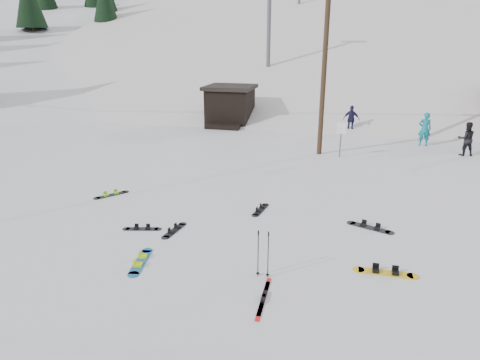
# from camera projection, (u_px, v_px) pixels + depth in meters

# --- Properties ---
(ground) EXTENTS (200.00, 200.00, 0.00)m
(ground) POSITION_uv_depth(u_px,v_px,m) (195.00, 287.00, 10.92)
(ground) COLOR silver
(ground) RESTS_ON ground
(ski_slope) EXTENTS (60.00, 85.24, 65.97)m
(ski_slope) POSITION_uv_depth(u_px,v_px,m) (323.00, 161.00, 65.20)
(ski_slope) COLOR silver
(ski_slope) RESTS_ON ground
(ridge_left) EXTENTS (47.54, 95.03, 58.38)m
(ridge_left) POSITION_uv_depth(u_px,v_px,m) (88.00, 151.00, 67.02)
(ridge_left) COLOR silver
(ridge_left) RESTS_ON ground
(treeline_left) EXTENTS (20.00, 64.00, 10.00)m
(treeline_left) POSITION_uv_depth(u_px,v_px,m) (56.00, 85.00, 55.70)
(treeline_left) COLOR black
(treeline_left) RESTS_ON ground
(treeline_crest) EXTENTS (50.00, 6.00, 10.00)m
(treeline_crest) POSITION_uv_depth(u_px,v_px,m) (337.00, 67.00, 89.82)
(treeline_crest) COLOR black
(treeline_crest) RESTS_ON ski_slope
(utility_pole) EXTENTS (2.00, 0.26, 9.00)m
(utility_pole) POSITION_uv_depth(u_px,v_px,m) (324.00, 65.00, 21.79)
(utility_pole) COLOR #3A2819
(utility_pole) RESTS_ON ground
(trail_sign) EXTENTS (0.50, 0.09, 1.85)m
(trail_sign) POSITION_uv_depth(u_px,v_px,m) (341.00, 133.00, 22.23)
(trail_sign) COLOR #595B60
(trail_sign) RESTS_ON ground
(lift_hut) EXTENTS (3.40, 4.10, 2.75)m
(lift_hut) POSITION_uv_depth(u_px,v_px,m) (230.00, 105.00, 30.88)
(lift_hut) COLOR black
(lift_hut) RESTS_ON ground
(lift_tower_near) EXTENTS (2.20, 0.36, 8.00)m
(lift_tower_near) POSITION_uv_depth(u_px,v_px,m) (269.00, 15.00, 36.88)
(lift_tower_near) COLOR #595B60
(lift_tower_near) RESTS_ON ski_slope
(hero_snowboard) EXTENTS (0.56, 1.64, 0.12)m
(hero_snowboard) POSITION_uv_depth(u_px,v_px,m) (141.00, 261.00, 12.08)
(hero_snowboard) COLOR #1961A6
(hero_snowboard) RESTS_ON ground
(hero_skis) EXTENTS (0.17, 1.83, 0.10)m
(hero_skis) POSITION_uv_depth(u_px,v_px,m) (264.00, 298.00, 10.41)
(hero_skis) COLOR #B21214
(hero_skis) RESTS_ON ground
(ski_poles) EXTENTS (0.36, 0.10, 1.32)m
(ski_poles) POSITION_uv_depth(u_px,v_px,m) (263.00, 254.00, 11.18)
(ski_poles) COLOR black
(ski_poles) RESTS_ON ground
(board_scatter_a) EXTENTS (1.27, 0.49, 0.09)m
(board_scatter_a) POSITION_uv_depth(u_px,v_px,m) (142.00, 229.00, 14.16)
(board_scatter_a) COLOR black
(board_scatter_a) RESTS_ON ground
(board_scatter_b) EXTENTS (0.40, 1.37, 0.10)m
(board_scatter_b) POSITION_uv_depth(u_px,v_px,m) (174.00, 230.00, 14.04)
(board_scatter_b) COLOR black
(board_scatter_b) RESTS_ON ground
(board_scatter_c) EXTENTS (1.00, 1.23, 0.10)m
(board_scatter_c) POSITION_uv_depth(u_px,v_px,m) (111.00, 195.00, 17.19)
(board_scatter_c) COLOR black
(board_scatter_c) RESTS_ON ground
(board_scatter_d) EXTENTS (1.52, 0.77, 0.11)m
(board_scatter_d) POSITION_uv_depth(u_px,v_px,m) (370.00, 227.00, 14.25)
(board_scatter_d) COLOR black
(board_scatter_d) RESTS_ON ground
(board_scatter_e) EXTENTS (1.72, 0.33, 0.12)m
(board_scatter_e) POSITION_uv_depth(u_px,v_px,m) (385.00, 272.00, 11.52)
(board_scatter_e) COLOR yellow
(board_scatter_e) RESTS_ON ground
(board_scatter_f) EXTENTS (0.42, 1.36, 0.10)m
(board_scatter_f) POSITION_uv_depth(u_px,v_px,m) (260.00, 210.00, 15.71)
(board_scatter_f) COLOR black
(board_scatter_f) RESTS_ON ground
(skier_teal) EXTENTS (0.72, 0.49, 1.94)m
(skier_teal) POSITION_uv_depth(u_px,v_px,m) (425.00, 129.00, 24.76)
(skier_teal) COLOR #0C7181
(skier_teal) RESTS_ON ground
(skier_dark) EXTENTS (0.97, 0.80, 1.81)m
(skier_dark) POSITION_uv_depth(u_px,v_px,m) (466.00, 139.00, 22.71)
(skier_dark) COLOR black
(skier_dark) RESTS_ON ground
(skier_navy) EXTENTS (1.10, 0.58, 1.79)m
(skier_navy) POSITION_uv_depth(u_px,v_px,m) (351.00, 119.00, 28.13)
(skier_navy) COLOR #18173A
(skier_navy) RESTS_ON ground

